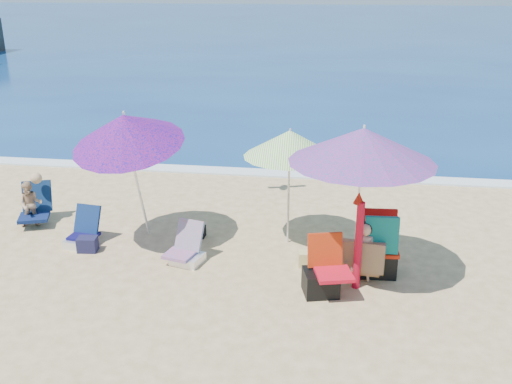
# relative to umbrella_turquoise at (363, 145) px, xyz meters

# --- Properties ---
(ground) EXTENTS (120.00, 120.00, 0.00)m
(ground) POSITION_rel_umbrella_turquoise_xyz_m (-1.27, -0.44, -2.08)
(ground) COLOR #D8BC84
(ground) RESTS_ON ground
(sea) EXTENTS (120.00, 80.00, 0.12)m
(sea) POSITION_rel_umbrella_turquoise_xyz_m (-1.27, 44.56, -2.13)
(sea) COLOR navy
(sea) RESTS_ON ground
(foam) EXTENTS (120.00, 0.50, 0.04)m
(foam) POSITION_rel_umbrella_turquoise_xyz_m (-1.27, 4.66, -2.06)
(foam) COLOR white
(foam) RESTS_ON ground
(umbrella_turquoise) EXTENTS (2.13, 2.13, 2.36)m
(umbrella_turquoise) POSITION_rel_umbrella_turquoise_xyz_m (0.00, 0.00, 0.00)
(umbrella_turquoise) COLOR white
(umbrella_turquoise) RESTS_ON ground
(umbrella_striped) EXTENTS (1.56, 1.56, 2.00)m
(umbrella_striped) POSITION_rel_umbrella_turquoise_xyz_m (-1.10, 1.12, -0.33)
(umbrella_striped) COLOR silver
(umbrella_striped) RESTS_ON ground
(umbrella_blue) EXTENTS (2.11, 2.17, 2.45)m
(umbrella_blue) POSITION_rel_umbrella_turquoise_xyz_m (-3.63, 0.61, -0.08)
(umbrella_blue) COLOR silver
(umbrella_blue) RESTS_ON ground
(furled_umbrella) EXTENTS (0.19, 0.18, 1.47)m
(furled_umbrella) POSITION_rel_umbrella_turquoise_xyz_m (0.02, -0.24, -1.27)
(furled_umbrella) COLOR #B30C21
(furled_umbrella) RESTS_ON ground
(chair_navy) EXTENTS (0.53, 0.64, 0.63)m
(chair_navy) POSITION_rel_umbrella_turquoise_xyz_m (-4.51, 0.54, -1.91)
(chair_navy) COLOR #0D0C43
(chair_navy) RESTS_ON ground
(chair_rainbow) EXTENTS (0.65, 0.67, 0.63)m
(chair_rainbow) POSITION_rel_umbrella_turquoise_xyz_m (-2.62, 0.18, -1.91)
(chair_rainbow) COLOR #DF524E
(chair_rainbow) RESTS_ON ground
(camp_chair_left) EXTENTS (0.76, 0.66, 0.87)m
(camp_chair_left) POSITION_rel_umbrella_turquoise_xyz_m (-0.46, -0.49, -1.82)
(camp_chair_left) COLOR red
(camp_chair_left) RESTS_ON ground
(camp_chair_right) EXTENTS (0.64, 0.72, 1.01)m
(camp_chair_right) POSITION_rel_umbrella_turquoise_xyz_m (0.34, 0.21, -1.72)
(camp_chair_right) COLOR #B7200D
(camp_chair_right) RESTS_ON ground
(person_center) EXTENTS (0.65, 0.56, 0.93)m
(person_center) POSITION_rel_umbrella_turquoise_xyz_m (0.11, -0.03, -1.63)
(person_center) COLOR tan
(person_center) RESTS_ON ground
(person_left) EXTENTS (0.69, 0.85, 0.95)m
(person_left) POSITION_rel_umbrella_turquoise_xyz_m (-5.73, 1.18, -1.65)
(person_left) COLOR tan
(person_left) RESTS_ON ground
(bag_navy_a) EXTENTS (0.34, 0.26, 0.24)m
(bag_navy_a) POSITION_rel_umbrella_turquoise_xyz_m (-4.33, 0.31, -1.96)
(bag_navy_a) COLOR #191937
(bag_navy_a) RESTS_ON ground
(bag_black_a) EXTENTS (0.26, 0.19, 0.19)m
(bag_black_a) POSITION_rel_umbrella_turquoise_xyz_m (-2.67, 1.13, -1.98)
(bag_black_a) COLOR black
(bag_black_a) RESTS_ON ground
(bag_tan) EXTENTS (0.31, 0.24, 0.24)m
(bag_tan) POSITION_rel_umbrella_turquoise_xyz_m (-0.72, 0.32, -1.96)
(bag_tan) COLOR tan
(bag_tan) RESTS_ON ground
(bag_navy_b) EXTENTS (0.48, 0.43, 0.29)m
(bag_navy_b) POSITION_rel_umbrella_turquoise_xyz_m (0.09, 0.21, -1.93)
(bag_navy_b) COLOR #191D37
(bag_navy_b) RESTS_ON ground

